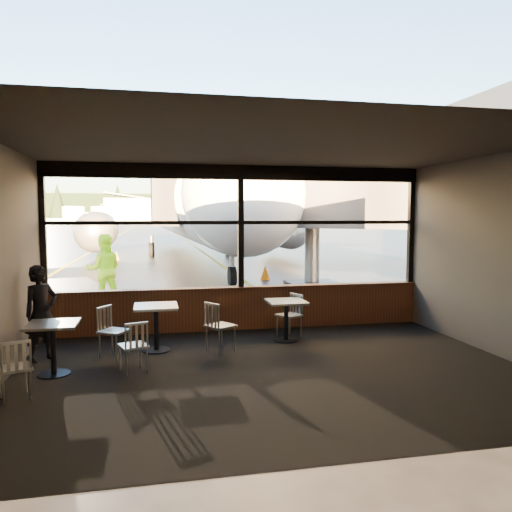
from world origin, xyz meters
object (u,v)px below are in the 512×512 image
object	(u,v)px
airliner	(192,161)
ground_crew	(104,270)
chair_near_e	(289,316)
chair_left_s	(15,369)
cafe_table_left	(53,349)
cafe_table_near	(286,321)
jet_bridge	(318,212)
cone_nose	(265,273)
chair_mid_s	(133,346)
cone_wing	(116,256)
cafe_table_mid	(156,328)
chair_mid_w	(114,332)
passenger	(41,313)
chair_near_w	(221,327)

from	to	relation	value
airliner	ground_crew	xyz separation A→B (m)	(-3.66, -15.84, -4.73)
chair_near_e	chair_left_s	bearing A→B (deg)	94.28
cafe_table_left	cafe_table_near	bearing A→B (deg)	17.83
jet_bridge	cone_nose	world-z (taller)	jet_bridge
chair_mid_s	cone_wing	xyz separation A→B (m)	(-1.67, 20.74, -0.17)
cafe_table_mid	chair_mid_s	xyz separation A→B (m)	(-0.36, -1.18, -0.00)
jet_bridge	cafe_table_near	bearing A→B (deg)	-113.54
cafe_table_mid	ground_crew	xyz separation A→B (m)	(-1.35, 5.04, 0.56)
cafe_table_near	chair_near_e	world-z (taller)	chair_near_e
cafe_table_left	chair_near_e	distance (m)	4.46
cafe_table_mid	chair_mid_s	distance (m)	1.23
airliner	jet_bridge	bearing A→B (deg)	-79.39
cone_wing	chair_left_s	bearing A→B (deg)	-89.54
ground_crew	cone_nose	distance (m)	7.18
jet_bridge	chair_left_s	size ratio (longest dim) A/B	14.17
cafe_table_mid	chair_near_e	distance (m)	2.67
chair_mid_w	chair_left_s	distance (m)	2.13
airliner	chair_near_e	bearing A→B (deg)	-90.99
cafe_table_mid	cafe_table_left	world-z (taller)	cafe_table_mid
airliner	cafe_table_left	world-z (taller)	airliner
cafe_table_near	passenger	bearing A→B (deg)	-174.22
airliner	chair_near_e	world-z (taller)	airliner
chair_near_e	chair_left_s	world-z (taller)	chair_near_e
cafe_table_mid	cone_wing	distance (m)	19.66
jet_bridge	cafe_table_left	world-z (taller)	jet_bridge
passenger	chair_left_s	bearing A→B (deg)	-130.88
cafe_table_near	cafe_table_left	world-z (taller)	cafe_table_left
chair_mid_w	cone_nose	xyz separation A→B (m)	(4.90, 9.80, -0.17)
cafe_table_near	cafe_table_left	size ratio (longest dim) A/B	0.99
cafe_table_near	ground_crew	size ratio (longest dim) A/B	0.41
airliner	chair_left_s	bearing A→B (deg)	-102.18
cone_nose	chair_near_e	bearing A→B (deg)	-99.79
airliner	ground_crew	bearing A→B (deg)	-104.87
cafe_table_left	airliner	bearing A→B (deg)	80.02
jet_bridge	chair_mid_s	xyz separation A→B (m)	(-5.76, -8.10, -2.17)
cafe_table_near	chair_near_e	size ratio (longest dim) A/B	0.91
airliner	chair_mid_w	bearing A→B (deg)	-100.02
chair_left_s	ground_crew	xyz separation A→B (m)	(0.51, 7.07, 0.56)
cafe_table_mid	cone_nose	xyz separation A→B (m)	(4.18, 9.56, -0.15)
chair_near_w	ground_crew	distance (m)	5.88
ground_crew	cone_nose	xyz separation A→B (m)	(5.53, 4.52, -0.70)
cone_nose	cone_wing	distance (m)	11.77
cafe_table_left	chair_near_e	world-z (taller)	chair_near_e
cafe_table_left	cone_wing	bearing A→B (deg)	91.33
cafe_table_left	chair_near_w	world-z (taller)	chair_near_w
chair_left_s	cone_nose	xyz separation A→B (m)	(6.04, 11.60, -0.15)
cafe_table_near	cone_wing	world-z (taller)	cafe_table_near
cafe_table_mid	chair_near_e	xyz separation A→B (m)	(2.62, 0.51, 0.02)
jet_bridge	chair_left_s	distance (m)	11.73
chair_left_s	cone_nose	world-z (taller)	chair_left_s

